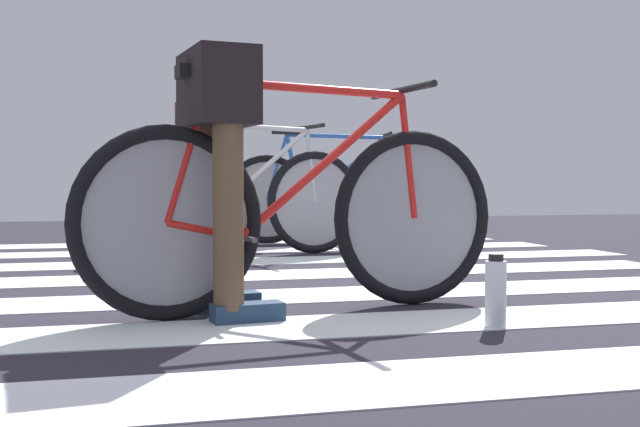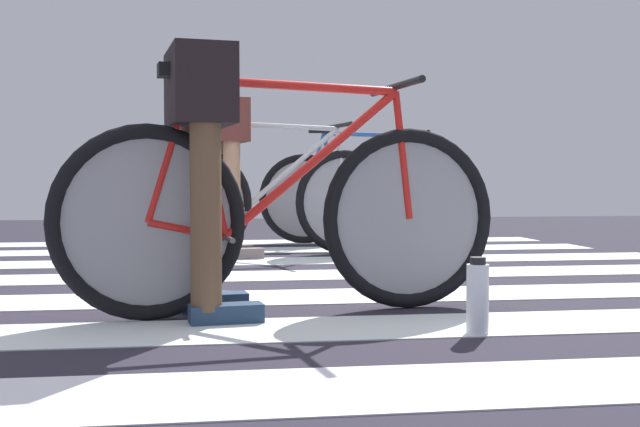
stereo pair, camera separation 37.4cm
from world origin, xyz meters
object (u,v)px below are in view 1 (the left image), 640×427
cyclist_1_of_3 (219,146)px  cyclist_2_of_3 (201,156)px  water_bottle (496,293)px  bicycle_1_of_3 (297,213)px  bicycle_3_of_3 (329,196)px  bicycle_2_of_3 (246,199)px

cyclist_1_of_3 → cyclist_2_of_3: 2.28m
cyclist_2_of_3 → water_bottle: size_ratio=4.00×
bicycle_1_of_3 → cyclist_1_of_3: size_ratio=1.74×
cyclist_2_of_3 → bicycle_3_of_3: bearing=30.0°
bicycle_2_of_3 → cyclist_2_of_3: bearing=-180.0°
cyclist_2_of_3 → bicycle_1_of_3: bearing=-97.5°
cyclist_2_of_3 → cyclist_1_of_3: bearing=-105.3°
bicycle_3_of_3 → cyclist_2_of_3: bearing=-130.1°
bicycle_1_of_3 → water_bottle: size_ratio=6.70×
cyclist_1_of_3 → water_bottle: 1.13m
water_bottle → cyclist_2_of_3: bearing=105.3°
cyclist_1_of_3 → water_bottle: cyclist_1_of_3 is taller
cyclist_1_of_3 → bicycle_2_of_3: bearing=70.6°
bicycle_1_of_3 → bicycle_2_of_3: same height
cyclist_1_of_3 → bicycle_3_of_3: cyclist_1_of_3 is taller
cyclist_1_of_3 → bicycle_3_of_3: bearing=60.3°
bicycle_1_of_3 → bicycle_3_of_3: (0.98, 3.23, 0.00)m
bicycle_2_of_3 → bicycle_3_of_3: (0.83, 0.94, 0.00)m
cyclist_1_of_3 → bicycle_2_of_3: size_ratio=0.58×
bicycle_1_of_3 → cyclist_1_of_3: (-0.31, -0.04, 0.26)m
cyclist_2_of_3 → bicycle_2_of_3: bearing=0.0°
cyclist_2_of_3 → water_bottle: cyclist_2_of_3 is taller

